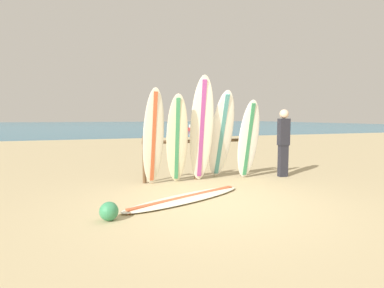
# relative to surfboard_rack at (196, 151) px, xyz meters

# --- Properties ---
(ground_plane) EXTENTS (120.00, 120.00, 0.00)m
(ground_plane) POSITION_rel_surfboard_rack_xyz_m (-0.46, -2.23, -0.72)
(ground_plane) COLOR tan
(ocean_water) EXTENTS (120.00, 80.00, 0.01)m
(ocean_water) POSITION_rel_surfboard_rack_xyz_m (-0.46, 55.77, -0.72)
(ocean_water) COLOR #196B93
(ocean_water) RESTS_ON ground
(surfboard_rack) EXTENTS (2.72, 0.09, 1.12)m
(surfboard_rack) POSITION_rel_surfboard_rack_xyz_m (0.00, 0.00, 0.00)
(surfboard_rack) COLOR brown
(surfboard_rack) RESTS_ON ground
(surfboard_leaning_far_left) EXTENTS (0.51, 0.56, 2.23)m
(surfboard_leaning_far_left) POSITION_rel_surfboard_rack_xyz_m (-1.16, -0.36, 0.39)
(surfboard_leaning_far_left) COLOR silver
(surfboard_leaning_far_left) RESTS_ON ground
(surfboard_leaning_left) EXTENTS (0.64, 0.87, 2.09)m
(surfboard_leaning_left) POSITION_rel_surfboard_rack_xyz_m (-0.62, -0.43, 0.33)
(surfboard_leaning_left) COLOR beige
(surfboard_leaning_left) RESTS_ON ground
(surfboard_leaning_center_left) EXTENTS (0.69, 0.92, 2.52)m
(surfboard_leaning_center_left) POSITION_rel_surfboard_rack_xyz_m (-0.02, -0.43, 0.54)
(surfboard_leaning_center_left) COLOR white
(surfboard_leaning_center_left) RESTS_ON ground
(surfboard_leaning_center) EXTENTS (0.70, 1.14, 2.21)m
(surfboard_leaning_center) POSITION_rel_surfboard_rack_xyz_m (0.56, -0.28, 0.38)
(surfboard_leaning_center) COLOR white
(surfboard_leaning_center) RESTS_ON ground
(surfboard_leaning_center_right) EXTENTS (0.56, 0.59, 2.00)m
(surfboard_leaning_center_right) POSITION_rel_surfboard_rack_xyz_m (1.24, -0.43, 0.28)
(surfboard_leaning_center_right) COLOR white
(surfboard_leaning_center_right) RESTS_ON ground
(surfboard_lying_on_sand) EXTENTS (2.79, 1.62, 0.08)m
(surfboard_lying_on_sand) POSITION_rel_surfboard_rack_xyz_m (-0.86, -1.78, -0.69)
(surfboard_lying_on_sand) COLOR silver
(surfboard_lying_on_sand) RESTS_ON ground
(beachgoer_standing) EXTENTS (0.29, 0.24, 1.77)m
(beachgoer_standing) POSITION_rel_surfboard_rack_xyz_m (2.30, -0.41, 0.26)
(beachgoer_standing) COLOR #26262D
(beachgoer_standing) RESTS_ON ground
(small_boat_offshore) EXTENTS (1.88, 2.89, 0.71)m
(small_boat_offshore) POSITION_rel_surfboard_rack_xyz_m (9.24, 25.68, -0.46)
(small_boat_offshore) COLOR #B22D28
(small_boat_offshore) RESTS_ON ocean_water
(beach_ball) EXTENTS (0.29, 0.29, 0.29)m
(beach_ball) POSITION_rel_surfboard_rack_xyz_m (-2.33, -2.51, -0.58)
(beach_ball) COLOR #388C59
(beach_ball) RESTS_ON ground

